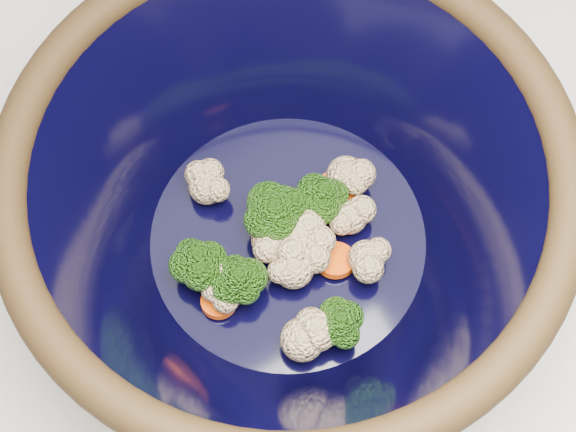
% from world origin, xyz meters
% --- Properties ---
extents(counter, '(1.20, 1.20, 0.90)m').
position_xyz_m(counter, '(0.00, 0.00, 0.45)').
color(counter, white).
rests_on(counter, ground).
extents(mixing_bowl, '(0.46, 0.46, 0.17)m').
position_xyz_m(mixing_bowl, '(-0.07, 0.06, 0.99)').
color(mixing_bowl, black).
rests_on(mixing_bowl, counter).
extents(vegetable_pile, '(0.17, 0.18, 0.05)m').
position_xyz_m(vegetable_pile, '(-0.08, 0.05, 0.96)').
color(vegetable_pile, '#608442').
rests_on(vegetable_pile, mixing_bowl).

